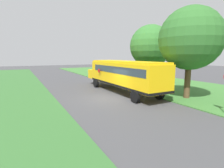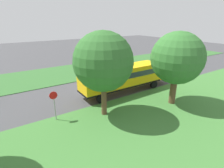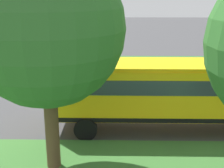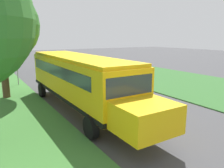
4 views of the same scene
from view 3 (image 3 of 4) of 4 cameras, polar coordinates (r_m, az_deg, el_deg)
ground_plane at (r=17.24m, az=4.06°, el=-4.45°), size 120.00×120.00×0.00m
grass_far_side at (r=25.82m, az=3.10°, el=2.87°), size 10.00×80.00×0.07m
school_bus at (r=14.39m, az=11.44°, el=-0.97°), size 2.85×12.42×3.16m
oak_tree_roadside_mid at (r=10.47m, az=-12.31°, el=9.41°), size 5.14×5.14×7.62m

